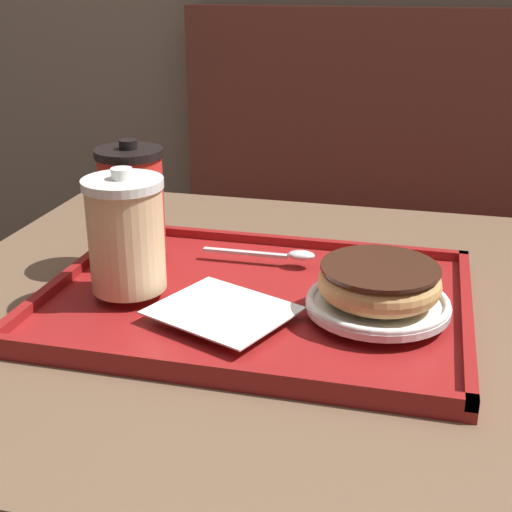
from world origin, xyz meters
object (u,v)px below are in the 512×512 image
object	(u,v)px
coffee_cup_front	(126,234)
spoon	(285,254)
coffee_cup_rear	(132,201)
donut_chocolate_glazed	(379,281)

from	to	relation	value
coffee_cup_front	spoon	size ratio (longest dim) A/B	0.96
coffee_cup_rear	donut_chocolate_glazed	world-z (taller)	coffee_cup_rear
coffee_cup_front	coffee_cup_rear	bearing A→B (deg)	109.65
coffee_cup_rear	spoon	distance (m)	0.21
coffee_cup_rear	donut_chocolate_glazed	size ratio (longest dim) A/B	1.12
coffee_cup_front	coffee_cup_rear	distance (m)	0.11
coffee_cup_rear	spoon	bearing A→B (deg)	8.67
coffee_cup_front	donut_chocolate_glazed	distance (m)	0.29
donut_chocolate_glazed	coffee_cup_front	bearing A→B (deg)	-177.49
donut_chocolate_glazed	spoon	distance (m)	0.18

